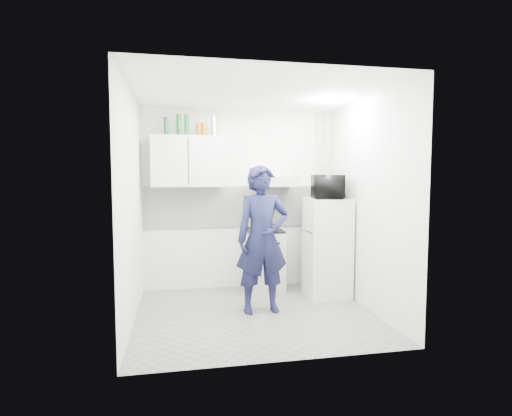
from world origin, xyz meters
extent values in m
plane|color=#5E5E5A|center=(0.00, 0.00, 0.00)|extent=(2.80, 2.80, 0.00)
plane|color=white|center=(0.00, 0.00, 2.60)|extent=(2.80, 2.80, 0.00)
plane|color=silver|center=(0.00, 1.25, 1.30)|extent=(2.80, 0.00, 2.80)
plane|color=silver|center=(-1.40, 0.00, 1.30)|extent=(0.00, 2.60, 2.60)
plane|color=silver|center=(1.40, 0.00, 1.30)|extent=(0.00, 2.60, 2.60)
imported|color=#141634|center=(0.10, 0.09, 0.89)|extent=(0.67, 0.46, 1.78)
cube|color=beige|center=(0.31, 1.00, 0.42)|extent=(0.53, 0.53, 0.85)
cube|color=silver|center=(1.10, 0.56, 0.67)|extent=(0.57, 0.57, 1.34)
cube|color=black|center=(0.31, 1.00, 0.86)|extent=(0.51, 0.51, 0.03)
cylinder|color=silver|center=(0.34, 1.02, 0.93)|extent=(0.16, 0.16, 0.09)
imported|color=black|center=(1.10, 0.56, 1.50)|extent=(0.65, 0.51, 0.32)
cylinder|color=#144C1E|center=(-1.04, 1.07, 2.33)|extent=(0.07, 0.07, 0.25)
cylinder|color=#144C1E|center=(-0.87, 1.07, 2.35)|extent=(0.07, 0.07, 0.29)
cylinder|color=#144C1E|center=(-0.76, 1.07, 2.35)|extent=(0.07, 0.07, 0.29)
cylinder|color=brown|center=(-0.60, 1.07, 2.29)|extent=(0.07, 0.07, 0.18)
cylinder|color=brown|center=(-0.52, 1.07, 2.29)|extent=(0.09, 0.09, 0.18)
cylinder|color=silver|center=(-0.39, 1.07, 2.34)|extent=(0.07, 0.07, 0.28)
cube|color=silver|center=(-0.75, 1.07, 1.85)|extent=(1.00, 0.35, 0.70)
cube|color=beige|center=(0.45, 1.00, 1.57)|extent=(0.60, 0.50, 0.14)
cube|color=white|center=(0.00, 1.24, 1.20)|extent=(2.74, 0.03, 0.60)
cylinder|color=beige|center=(1.30, 1.17, 1.30)|extent=(0.05, 0.05, 2.60)
cylinder|color=beige|center=(1.18, 1.17, 1.30)|extent=(0.04, 0.04, 2.60)
cylinder|color=white|center=(1.00, 0.20, 2.57)|extent=(0.10, 0.10, 0.02)
camera|label=1|loc=(-0.88, -4.57, 1.64)|focal=28.00mm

